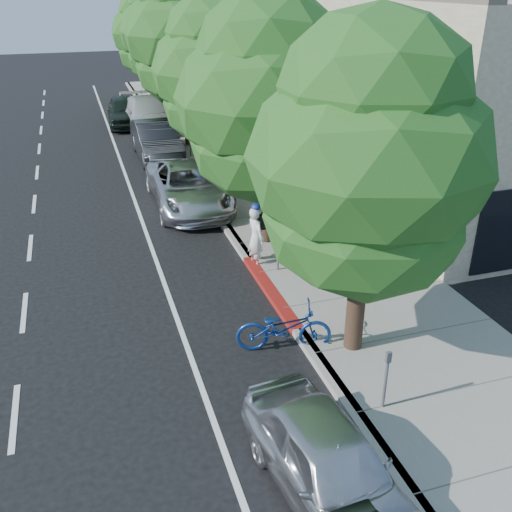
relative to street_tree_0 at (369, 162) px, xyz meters
name	(u,v)px	position (x,y,z in m)	size (l,w,h in m)	color
ground	(284,313)	(-0.90, 2.00, -4.38)	(120.00, 120.00, 0.00)	black
sidewalk	(268,196)	(1.40, 10.00, -4.30)	(4.60, 56.00, 0.15)	gray
curb	(209,202)	(-0.90, 10.00, -4.30)	(0.30, 56.00, 0.15)	#9E998E
curb_red_segment	(271,291)	(-0.90, 3.00, -4.30)	(0.32, 4.00, 0.15)	maroon
storefront_building	(337,61)	(8.70, 20.00, -0.88)	(10.00, 36.00, 7.00)	beige
street_tree_0	(369,162)	(0.00, 0.00, 0.00)	(4.79, 4.79, 7.22)	black
street_tree_1	(268,101)	(0.00, 6.00, 0.05)	(5.34, 5.34, 7.45)	black
street_tree_2	(216,72)	(0.00, 12.00, 0.02)	(4.88, 4.88, 7.27)	black
street_tree_3	(184,36)	(0.00, 18.00, 0.80)	(5.49, 5.49, 8.48)	black
street_tree_4	(163,33)	(0.00, 24.00, 0.45)	(4.81, 4.81, 7.82)	black
street_tree_5	(148,34)	(0.00, 30.00, -0.04)	(4.76, 4.76, 7.15)	black
cyclist	(256,237)	(-0.78, 4.67, -3.47)	(0.66, 0.43, 1.82)	white
bicycle	(284,328)	(-1.44, 0.55, -3.82)	(0.74, 2.13, 1.12)	navy
silver_suv	(189,186)	(-1.64, 10.00, -3.61)	(2.55, 5.53, 1.54)	silver
dark_sedan	(156,141)	(-1.81, 16.50, -3.53)	(1.78, 5.11, 1.68)	black
white_pickup	(148,114)	(-1.40, 22.24, -3.52)	(2.39, 5.88, 1.71)	silver
dark_suv_far	(125,111)	(-2.49, 23.76, -3.57)	(1.89, 4.71, 1.60)	black
near_car_a	(330,465)	(-2.16, -3.50, -3.69)	(1.61, 4.00, 1.36)	silver
pedestrian	(236,156)	(0.73, 12.13, -3.26)	(0.94, 0.73, 1.93)	black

